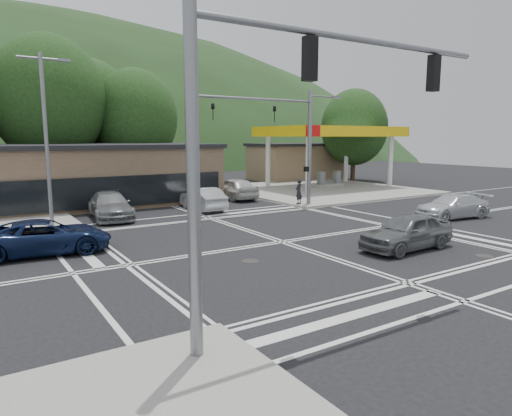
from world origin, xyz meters
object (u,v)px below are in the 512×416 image
car_grey_center (407,232)px  car_queue_a (203,199)px  pedestrian (299,192)px  car_blue_west (45,237)px  car_queue_b (235,188)px  car_northbound (110,206)px  car_silver_east (452,206)px

car_grey_center → car_queue_a: size_ratio=1.00×
car_queue_a → pedestrian: size_ratio=2.64×
car_blue_west → car_queue_b: bearing=-49.2°
car_queue_b → car_northbound: (-10.54, -3.47, -0.07)m
car_silver_east → car_queue_a: bearing=-125.4°
car_queue_b → pedestrian: pedestrian is taller
car_queue_a → pedestrian: (6.50, -1.98, 0.26)m
car_queue_a → car_queue_b: 5.74m
car_queue_b → pedestrian: (2.00, -5.55, 0.17)m
pedestrian → car_silver_east: bearing=94.6°
car_blue_west → car_grey_center: 15.27m
car_northbound → pedestrian: pedestrian is taller
car_northbound → car_queue_b: bearing=24.7°
car_northbound → car_silver_east: bearing=-25.5°
car_blue_west → pedestrian: size_ratio=2.99×
pedestrian → car_queue_b: bearing=-94.3°
car_blue_west → car_grey_center: bearing=-113.6°
car_blue_west → car_grey_center: (13.27, -7.55, 0.06)m
car_queue_a → car_northbound: bearing=1.2°
car_queue_a → car_blue_west: bearing=35.3°
car_queue_b → car_grey_center: bearing=86.4°
car_grey_center → car_silver_east: size_ratio=0.94×
car_queue_a → car_silver_east: bearing=138.6°
car_queue_b → car_northbound: car_queue_b is taller
car_grey_center → car_northbound: 16.98m
car_grey_center → car_silver_east: (8.60, 3.69, -0.08)m
car_queue_b → car_northbound: size_ratio=0.93×
car_grey_center → pedestrian: (3.79, 12.47, 0.24)m
car_blue_west → car_silver_east: size_ratio=1.07×
car_blue_west → car_queue_b: (15.06, 10.46, 0.12)m
car_queue_b → car_queue_a: bearing=40.5°
car_silver_east → car_queue_b: (-6.81, 14.32, 0.14)m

